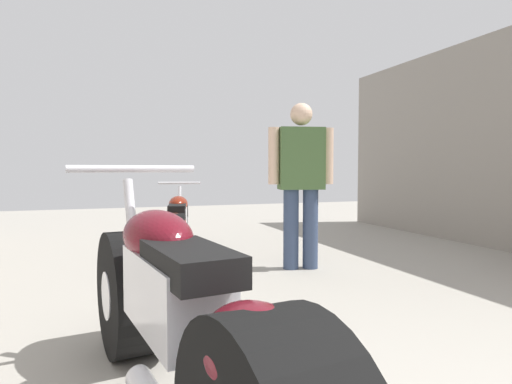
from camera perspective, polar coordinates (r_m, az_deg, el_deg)
The scene contains 4 objects.
ground_plane at distance 3.57m, azimuth 0.20°, elevation -12.77°, with size 16.46×16.46×0.00m, color #9E998E.
motorcycle_maroon_cruiser at distance 1.71m, azimuth -10.20°, elevation -16.38°, with size 0.68×2.12×0.99m.
motorcycle_black_naked at distance 5.01m, azimuth -10.12°, elevation -4.34°, with size 0.64×1.74×0.81m.
mechanic_in_blue at distance 4.28m, azimuth 5.84°, elevation 2.13°, with size 0.65×0.32×1.60m.
Camera 1 is at (-1.16, 0.20, 0.97)m, focal length 30.93 mm.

